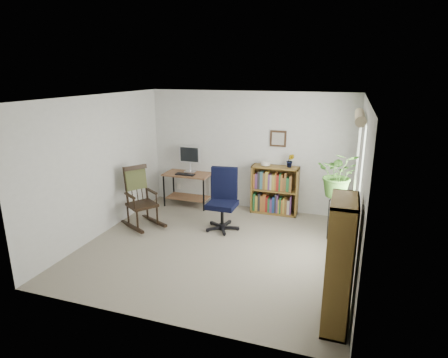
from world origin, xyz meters
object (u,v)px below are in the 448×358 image
(office_chair, at_px, (222,200))
(rocking_chair, at_px, (142,197))
(desk, at_px, (188,189))
(tall_bookshelf, at_px, (339,264))
(low_bookshelf, at_px, (275,190))

(office_chair, xyz_separation_m, rocking_chair, (-1.45, -0.31, 0.00))
(desk, height_order, tall_bookshelf, tall_bookshelf)
(office_chair, height_order, tall_bookshelf, tall_bookshelf)
(desk, bearing_deg, office_chair, -41.82)
(low_bookshelf, bearing_deg, rocking_chair, -146.91)
(desk, relative_size, low_bookshelf, 1.00)
(desk, distance_m, rocking_chair, 1.36)
(office_chair, bearing_deg, rocking_chair, -175.97)
(low_bookshelf, xyz_separation_m, tall_bookshelf, (1.33, -3.20, 0.26))
(desk, xyz_separation_m, tall_bookshelf, (3.16, -3.08, 0.40))
(rocking_chair, height_order, low_bookshelf, rocking_chair)
(rocking_chair, relative_size, tall_bookshelf, 0.76)
(tall_bookshelf, bearing_deg, low_bookshelf, 112.56)
(rocking_chair, bearing_deg, office_chair, -43.60)
(rocking_chair, relative_size, low_bookshelf, 1.17)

